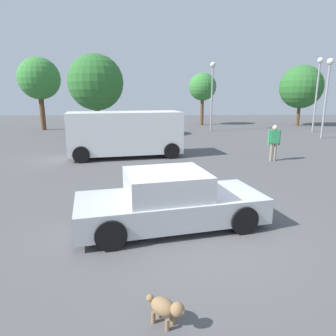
% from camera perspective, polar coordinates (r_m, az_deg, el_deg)
% --- Properties ---
extents(ground_plane, '(80.00, 80.00, 0.00)m').
position_cam_1_polar(ground_plane, '(6.99, 3.92, -11.65)').
color(ground_plane, '#515154').
extents(sedan_foreground, '(4.56, 2.64, 1.31)m').
position_cam_1_polar(sedan_foreground, '(6.99, 0.28, -6.33)').
color(sedan_foreground, '#B7BABF').
rests_on(sedan_foreground, ground_plane).
extents(dog, '(0.51, 0.44, 0.42)m').
position_cam_1_polar(dog, '(4.36, -0.40, -25.01)').
color(dog, olive).
rests_on(dog, ground_plane).
extents(van_white, '(5.69, 3.16, 2.20)m').
position_cam_1_polar(van_white, '(14.95, -8.15, 6.65)').
color(van_white, white).
rests_on(van_white, ground_plane).
extents(pedestrian, '(0.57, 0.24, 1.66)m').
position_cam_1_polar(pedestrian, '(14.71, 19.50, 5.09)').
color(pedestrian, gray).
rests_on(pedestrian, ground_plane).
extents(light_post_near, '(0.44, 0.44, 5.86)m').
position_cam_1_polar(light_post_near, '(27.73, 26.59, 14.46)').
color(light_post_near, gray).
rests_on(light_post_near, ground_plane).
extents(light_post_mid, '(0.44, 0.44, 5.39)m').
position_cam_1_polar(light_post_mid, '(23.88, 28.06, 13.97)').
color(light_post_mid, gray).
rests_on(light_post_mid, ground_plane).
extents(light_post_far, '(0.44, 0.44, 5.61)m').
position_cam_1_polar(light_post_far, '(26.09, 8.41, 15.52)').
color(light_post_far, gray).
rests_on(light_post_far, ground_plane).
extents(tree_back_left, '(4.08, 4.08, 5.79)m').
position_cam_1_polar(tree_back_left, '(32.74, 23.95, 13.88)').
color(tree_back_left, brown).
rests_on(tree_back_left, ground_plane).
extents(tree_back_center, '(2.72, 2.72, 5.15)m').
position_cam_1_polar(tree_back_center, '(31.23, 6.59, 15.02)').
color(tree_back_center, brown).
rests_on(tree_back_center, ground_plane).
extents(tree_back_right, '(3.49, 3.49, 6.09)m').
position_cam_1_polar(tree_back_right, '(28.61, -23.27, 15.29)').
color(tree_back_right, brown).
rests_on(tree_back_right, ground_plane).
extents(tree_far_right, '(3.85, 3.85, 5.77)m').
position_cam_1_polar(tree_far_right, '(22.35, -13.55, 15.48)').
color(tree_far_right, brown).
rests_on(tree_far_right, ground_plane).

